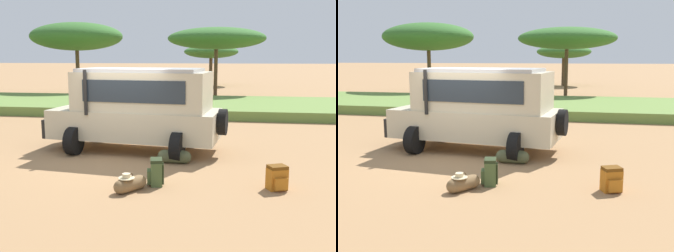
% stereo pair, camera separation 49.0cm
% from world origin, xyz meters
% --- Properties ---
extents(ground_plane, '(320.00, 320.00, 0.00)m').
position_xyz_m(ground_plane, '(0.00, 0.00, 0.00)').
color(ground_plane, '#9E754C').
extents(grass_bank, '(120.00, 7.00, 0.44)m').
position_xyz_m(grass_bank, '(0.00, 10.40, 0.22)').
color(grass_bank, olive).
rests_on(grass_bank, ground_plane).
extents(safari_vehicle, '(5.45, 3.09, 2.44)m').
position_xyz_m(safari_vehicle, '(0.34, 1.05, 1.29)').
color(safari_vehicle, beige).
rests_on(safari_vehicle, ground_plane).
extents(backpack_beside_front_wheel, '(0.47, 0.46, 0.52)m').
position_xyz_m(backpack_beside_front_wheel, '(4.01, -1.94, 0.25)').
color(backpack_beside_front_wheel, '#B26619').
rests_on(backpack_beside_front_wheel, ground_plane).
extents(backpack_cluster_center, '(0.40, 0.42, 0.59)m').
position_xyz_m(backpack_cluster_center, '(1.43, -2.04, 0.29)').
color(backpack_cluster_center, '#42562D').
rests_on(backpack_cluster_center, ground_plane).
extents(duffel_bag_low_black_case, '(0.59, 0.70, 0.40)m').
position_xyz_m(duffel_bag_low_black_case, '(0.97, -2.51, 0.16)').
color(duffel_bag_low_black_case, brown).
rests_on(duffel_bag_low_black_case, ground_plane).
extents(duffel_bag_soft_canvas, '(0.90, 0.36, 0.45)m').
position_xyz_m(duffel_bag_soft_canvas, '(1.58, -0.19, 0.17)').
color(duffel_bag_soft_canvas, '#4C5133').
rests_on(duffel_bag_soft_canvas, ground_plane).
extents(acacia_tree_left_mid, '(6.62, 5.66, 5.17)m').
position_xyz_m(acacia_tree_left_mid, '(-7.86, 17.09, 4.18)').
color(acacia_tree_left_mid, brown).
rests_on(acacia_tree_left_mid, ground_plane).
extents(acacia_tree_centre_back, '(5.22, 4.98, 3.88)m').
position_xyz_m(acacia_tree_centre_back, '(1.15, 28.58, 3.24)').
color(acacia_tree_centre_back, brown).
rests_on(acacia_tree_centre_back, ground_plane).
extents(acacia_tree_right_mid, '(6.42, 5.57, 4.67)m').
position_xyz_m(acacia_tree_right_mid, '(2.05, 16.33, 3.95)').
color(acacia_tree_right_mid, brown).
rests_on(acacia_tree_right_mid, ground_plane).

